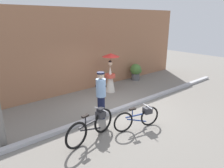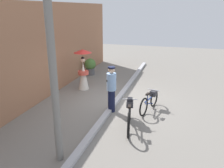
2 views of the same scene
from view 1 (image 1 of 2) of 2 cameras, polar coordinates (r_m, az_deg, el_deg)
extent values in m
plane|color=gray|center=(7.98, 1.90, -7.45)|extent=(30.00, 30.00, 0.00)
cube|color=#9E6B4C|center=(9.93, -10.30, 9.08)|extent=(14.00, 0.40, 3.90)
cube|color=#B2B2B7|center=(7.96, 1.90, -7.06)|extent=(14.00, 0.20, 0.12)
torus|color=black|center=(6.92, 10.46, -8.83)|extent=(0.66, 0.22, 0.67)
torus|color=black|center=(6.46, 3.19, -10.62)|extent=(0.66, 0.22, 0.67)
cube|color=navy|center=(6.61, 7.01, -8.63)|extent=(0.81, 0.24, 0.04)
cube|color=navy|center=(6.70, 6.95, -10.04)|extent=(0.70, 0.21, 0.26)
cylinder|color=navy|center=(6.48, 5.70, -8.09)|extent=(0.03, 0.03, 0.28)
cube|color=black|center=(6.42, 5.74, -6.98)|extent=(0.24, 0.14, 0.05)
cylinder|color=silver|center=(6.71, 9.95, -6.17)|extent=(0.15, 0.47, 0.03)
cube|color=#333338|center=(6.77, 9.88, -7.24)|extent=(0.31, 0.28, 0.20)
torus|color=black|center=(6.42, -2.45, -10.24)|extent=(0.77, 0.21, 0.78)
torus|color=black|center=(5.78, -9.88, -13.99)|extent=(0.77, 0.21, 0.78)
cube|color=black|center=(6.01, -5.99, -10.69)|extent=(0.90, 0.21, 0.04)
cube|color=black|center=(6.11, -5.93, -12.45)|extent=(0.78, 0.18, 0.28)
cylinder|color=black|center=(5.83, -7.42, -10.29)|extent=(0.03, 0.03, 0.32)
cube|color=black|center=(5.76, -7.48, -8.89)|extent=(0.23, 0.13, 0.05)
cylinder|color=silver|center=(6.16, -3.18, -7.07)|extent=(0.12, 0.48, 0.03)
cube|color=#333338|center=(6.23, -3.16, -8.41)|extent=(0.30, 0.27, 0.20)
cube|color=black|center=(6.17, -3.18, -7.32)|extent=(0.23, 0.19, 0.14)
cylinder|color=#141938|center=(7.26, -3.03, -6.52)|extent=(0.26, 0.26, 0.83)
cylinder|color=#8CB2E0|center=(7.00, -3.12, -1.07)|extent=(0.34, 0.34, 0.63)
sphere|color=#D8B293|center=(6.87, -3.18, 2.29)|extent=(0.23, 0.23, 0.23)
cylinder|color=black|center=(6.84, -3.20, 3.11)|extent=(0.26, 0.26, 0.05)
cube|color=black|center=(6.98, -3.13, -0.58)|extent=(0.29, 0.30, 0.06)
cone|color=silver|center=(9.81, -0.51, 1.46)|extent=(0.48, 0.48, 1.29)
cylinder|color=#D14C3D|center=(9.77, -0.51, 2.33)|extent=(0.49, 0.49, 0.16)
sphere|color=beige|center=(9.62, -0.52, 5.73)|extent=(0.21, 0.21, 0.21)
sphere|color=black|center=(9.61, -0.52, 6.16)|extent=(0.16, 0.16, 0.16)
cylinder|color=olive|center=(9.65, -0.32, 6.52)|extent=(0.02, 0.02, 0.55)
cone|color=red|center=(9.60, -0.32, 8.13)|extent=(0.82, 0.82, 0.16)
cylinder|color=#59595B|center=(11.94, 6.56, 2.05)|extent=(0.47, 0.47, 0.37)
sphere|color=#4C7A38|center=(11.83, 6.64, 4.08)|extent=(0.63, 0.63, 0.63)
sphere|color=#4C7A38|center=(11.90, 7.48, 3.74)|extent=(0.35, 0.35, 0.35)
camera|label=2|loc=(4.74, -90.43, 3.04)|focal=37.33mm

